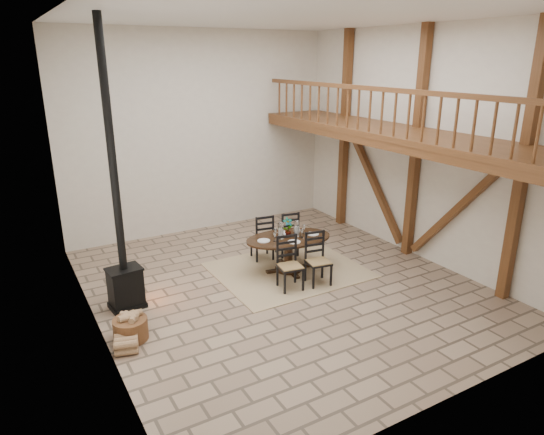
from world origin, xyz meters
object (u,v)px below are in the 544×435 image
dining_table (288,252)px  log_basket (131,328)px  log_stack (127,342)px  wood_stove (122,249)px

dining_table → log_basket: size_ratio=3.96×
log_basket → log_stack: size_ratio=0.98×
dining_table → wood_stove: wood_stove is taller
dining_table → log_basket: dining_table is taller
dining_table → log_stack: (-3.72, -1.22, -0.31)m
wood_stove → log_stack: bearing=-110.5°
dining_table → log_basket: 3.72m
wood_stove → log_stack: size_ratio=8.96×
wood_stove → log_basket: size_ratio=9.10×
wood_stove → log_basket: 1.46m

